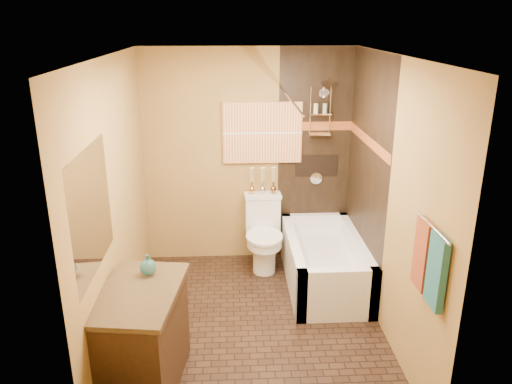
{
  "coord_description": "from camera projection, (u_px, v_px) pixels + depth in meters",
  "views": [
    {
      "loc": [
        -0.21,
        -4.08,
        2.78
      ],
      "look_at": [
        0.03,
        0.4,
        1.21
      ],
      "focal_mm": 35.0,
      "sensor_mm": 36.0,
      "label": 1
    }
  ],
  "objects": [
    {
      "name": "towel_rust",
      "position": [
        422.0,
        254.0,
        3.58
      ],
      "size": [
        0.05,
        0.22,
        0.52
      ],
      "primitive_type": "cube",
      "color": "maroon",
      "rests_on": "towel_bar"
    },
    {
      "name": "vanity_mirror",
      "position": [
        92.0,
        211.0,
        3.51
      ],
      "size": [
        0.01,
        1.0,
        0.9
      ],
      "primitive_type": "cube",
      "color": "white",
      "rests_on": "wall_left"
    },
    {
      "name": "towel_bar",
      "position": [
        432.0,
        227.0,
        3.37
      ],
      "size": [
        0.02,
        0.55,
        0.02
      ],
      "primitive_type": "cylinder",
      "rotation": [
        1.57,
        0.0,
        0.0
      ],
      "color": "silver",
      "rests_on": "wall_right"
    },
    {
      "name": "towel_teal",
      "position": [
        437.0,
        272.0,
        3.33
      ],
      "size": [
        0.05,
        0.22,
        0.52
      ],
      "primitive_type": "cube",
      "color": "#1D5362",
      "rests_on": "towel_bar"
    },
    {
      "name": "wall_front",
      "position": [
        268.0,
        292.0,
        2.95
      ],
      "size": [
        2.4,
        0.02,
        2.5
      ],
      "primitive_type": "cube",
      "color": "#A88241",
      "rests_on": "floor"
    },
    {
      "name": "toilet",
      "position": [
        264.0,
        233.0,
        5.77
      ],
      "size": [
        0.44,
        0.64,
        0.85
      ],
      "rotation": [
        0.0,
        0.0,
        0.05
      ],
      "color": "white",
      "rests_on": "floor"
    },
    {
      "name": "ceiling",
      "position": [
        255.0,
        56.0,
        3.95
      ],
      "size": [
        3.0,
        3.0,
        0.0
      ],
      "primitive_type": "plane",
      "color": "silver",
      "rests_on": "wall_back"
    },
    {
      "name": "floor",
      "position": [
        255.0,
        325.0,
        4.78
      ],
      "size": [
        3.0,
        3.0,
        0.0
      ],
      "primitive_type": "plane",
      "color": "black",
      "rests_on": "ground"
    },
    {
      "name": "vanity",
      "position": [
        141.0,
        338.0,
        3.88
      ],
      "size": [
        0.71,
        1.03,
        0.85
      ],
      "rotation": [
        0.0,
        0.0,
        -0.13
      ],
      "color": "black",
      "rests_on": "floor"
    },
    {
      "name": "bathtub",
      "position": [
        324.0,
        266.0,
        5.45
      ],
      "size": [
        0.8,
        1.5,
        0.55
      ],
      "color": "white",
      "rests_on": "floor"
    },
    {
      "name": "shower_fixtures",
      "position": [
        320.0,
        124.0,
        5.56
      ],
      "size": [
        0.24,
        0.33,
        1.16
      ],
      "color": "silver",
      "rests_on": "floor"
    },
    {
      "name": "wall_right",
      "position": [
        390.0,
        201.0,
        4.42
      ],
      "size": [
        0.02,
        3.0,
        2.5
      ],
      "primitive_type": "cube",
      "color": "#A88241",
      "rests_on": "floor"
    },
    {
      "name": "wall_back",
      "position": [
        248.0,
        158.0,
        5.78
      ],
      "size": [
        2.4,
        0.02,
        2.5
      ],
      "primitive_type": "cube",
      "color": "#A88241",
      "rests_on": "floor"
    },
    {
      "name": "mosaic_band_right",
      "position": [
        368.0,
        140.0,
        5.01
      ],
      "size": [
        0.01,
        1.5,
        0.1
      ],
      "primitive_type": "cube",
      "color": "maroon",
      "rests_on": "alcove_tile_right"
    },
    {
      "name": "sunset_painting",
      "position": [
        262.0,
        133.0,
        5.66
      ],
      "size": [
        0.9,
        0.04,
        0.7
      ],
      "primitive_type": "cube",
      "color": "orange",
      "rests_on": "wall_back"
    },
    {
      "name": "bud_vases",
      "position": [
        263.0,
        180.0,
        5.76
      ],
      "size": [
        0.32,
        0.07,
        0.31
      ],
      "color": "gold",
      "rests_on": "toilet"
    },
    {
      "name": "curtain_rod",
      "position": [
        292.0,
        101.0,
        4.84
      ],
      "size": [
        0.03,
        1.55,
        0.03
      ],
      "primitive_type": "cylinder",
      "rotation": [
        1.57,
        0.0,
        0.0
      ],
      "color": "silver",
      "rests_on": "wall_back"
    },
    {
      "name": "alcove_tile_back",
      "position": [
        315.0,
        157.0,
        5.8
      ],
      "size": [
        0.85,
        0.01,
        2.5
      ],
      "primitive_type": "cube",
      "color": "black",
      "rests_on": "wall_back"
    },
    {
      "name": "mosaic_band_back",
      "position": [
        316.0,
        126.0,
        5.67
      ],
      "size": [
        0.85,
        0.01,
        0.1
      ],
      "primitive_type": "cube",
      "color": "maroon",
      "rests_on": "alcove_tile_back"
    },
    {
      "name": "alcove_tile_right",
      "position": [
        366.0,
        176.0,
        5.13
      ],
      "size": [
        0.01,
        1.5,
        2.5
      ],
      "primitive_type": "cube",
      "color": "black",
      "rests_on": "wall_right"
    },
    {
      "name": "wall_left",
      "position": [
        116.0,
        206.0,
        4.3
      ],
      "size": [
        0.02,
        3.0,
        2.5
      ],
      "primitive_type": "cube",
      "color": "#A88241",
      "rests_on": "floor"
    },
    {
      "name": "teal_bottle",
      "position": [
        148.0,
        265.0,
        3.95
      ],
      "size": [
        0.17,
        0.17,
        0.21
      ],
      "primitive_type": null,
      "rotation": [
        0.0,
        0.0,
        0.31
      ],
      "color": "#216565",
      "rests_on": "vanity"
    },
    {
      "name": "alcove_niche",
      "position": [
        316.0,
        166.0,
        5.83
      ],
      "size": [
        0.5,
        0.01,
        0.25
      ],
      "primitive_type": "cube",
      "color": "black",
      "rests_on": "alcove_tile_back"
    }
  ]
}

